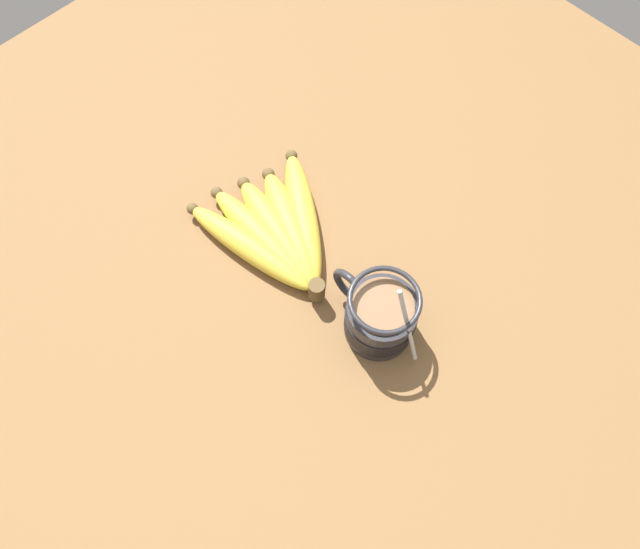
# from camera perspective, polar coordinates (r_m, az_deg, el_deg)

# --- Properties ---
(table) EXTENTS (1.30, 1.30, 0.03)m
(table) POSITION_cam_1_polar(r_m,az_deg,el_deg) (0.78, -0.05, -3.48)
(table) COLOR brown
(table) RESTS_ON ground
(coffee_mug) EXTENTS (0.14, 0.08, 0.14)m
(coffee_mug) POSITION_cam_1_polar(r_m,az_deg,el_deg) (0.72, 5.49, -3.85)
(coffee_mug) COLOR #28282D
(coffee_mug) RESTS_ON table
(banana_bunch) EXTENTS (0.22, 0.18, 0.04)m
(banana_bunch) POSITION_cam_1_polar(r_m,az_deg,el_deg) (0.79, -3.93, 3.92)
(banana_bunch) COLOR brown
(banana_bunch) RESTS_ON table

